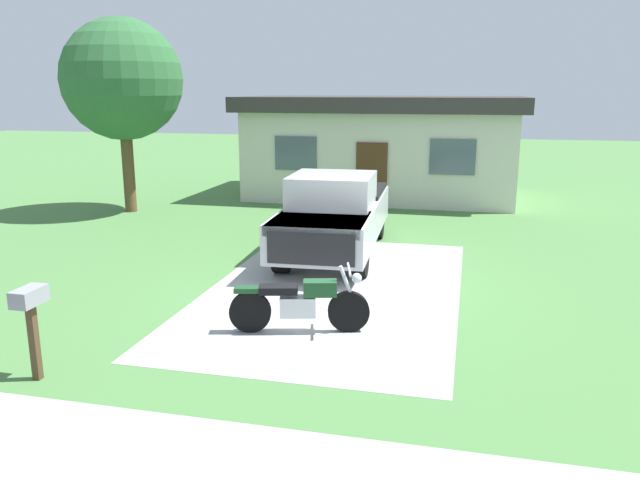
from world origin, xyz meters
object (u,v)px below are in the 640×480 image
(mailbox, at_px, (30,309))
(neighbor_house, at_px, (383,146))
(motorcycle, at_px, (300,303))
(pickup_truck, at_px, (335,213))
(shade_tree, at_px, (122,80))

(mailbox, relative_size, neighbor_house, 0.13)
(motorcycle, distance_m, pickup_truck, 5.05)
(motorcycle, relative_size, neighbor_house, 0.23)
(shade_tree, bearing_deg, motorcycle, -47.41)
(pickup_truck, xyz_separation_m, mailbox, (-2.44, -7.43, 0.03))
(motorcycle, bearing_deg, neighbor_house, 92.50)
(motorcycle, relative_size, shade_tree, 0.37)
(shade_tree, relative_size, neighbor_house, 0.61)
(pickup_truck, height_order, mailbox, pickup_truck)
(motorcycle, relative_size, mailbox, 1.72)
(mailbox, height_order, neighbor_house, neighbor_house)
(motorcycle, bearing_deg, shade_tree, 132.59)
(neighbor_house, bearing_deg, mailbox, -98.49)
(mailbox, xyz_separation_m, neighbor_house, (2.36, 15.84, 0.81))
(motorcycle, bearing_deg, pickup_truck, 95.83)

